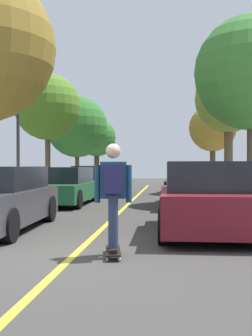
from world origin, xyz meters
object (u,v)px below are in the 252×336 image
at_px(parked_car_right_near, 192,186).
at_px(street_tree_right_nearest, 252,73).
at_px(streetlamp, 18,111).
at_px(skateboard, 113,251).
at_px(street_tree_right_near, 228,100).
at_px(street_tree_right_far, 213,128).
at_px(parked_car_right_nearest, 207,199).
at_px(street_tree_left_far, 77,127).
at_px(street_tree_left_farthest, 97,138).
at_px(skateboarder, 113,190).
at_px(parked_car_left_near, 65,186).
at_px(parked_car_right_far, 185,180).
at_px(street_tree_left_near, 48,107).
at_px(parked_car_left_far, 93,180).

xyz_separation_m(parked_car_right_near, street_tree_right_nearest, (2.22, 0.86, 4.05)).
bearing_deg(streetlamp, skateboard, -61.50).
height_order(street_tree_right_near, street_tree_right_far, street_tree_right_near).
height_order(parked_car_right_nearest, street_tree_right_near, street_tree_right_near).
xyz_separation_m(street_tree_left_far, street_tree_left_farthest, (0.00, 7.49, -0.19)).
distance_m(skateboard, skateboarder, 0.95).
bearing_deg(parked_car_left_near, parked_car_right_far, 55.31).
bearing_deg(parked_car_right_near, street_tree_left_farthest, 108.81).
bearing_deg(skateboarder, street_tree_left_far, 103.85).
xyz_separation_m(parked_car_right_far, skateboarder, (-1.63, -15.14, 0.34)).
xyz_separation_m(parked_car_right_nearest, parked_car_right_near, (-0.00, 6.00, -0.02)).
bearing_deg(skateboard, parked_car_left_near, 108.57).
distance_m(street_tree_right_far, skateboarder, 23.78).
distance_m(parked_car_right_near, street_tree_left_far, 14.37).
relative_size(parked_car_left_near, streetlamp, 0.80).
distance_m(street_tree_left_far, street_tree_left_farthest, 7.49).
height_order(parked_car_right_far, street_tree_left_near, street_tree_left_near).
bearing_deg(street_tree_left_near, street_tree_right_nearest, -27.68).
distance_m(street_tree_left_far, street_tree_right_near, 10.41).
xyz_separation_m(parked_car_left_far, skateboard, (2.88, -14.30, -0.60)).
xyz_separation_m(parked_car_right_nearest, street_tree_right_near, (2.21, 13.03, 4.00)).
height_order(parked_car_right_far, street_tree_right_far, street_tree_right_far).
relative_size(parked_car_right_far, streetlamp, 0.75).
bearing_deg(parked_car_right_nearest, streetlamp, 135.55).
bearing_deg(parked_car_left_far, parked_car_right_far, 10.11).
height_order(parked_car_left_far, skateboard, parked_car_left_far).
xyz_separation_m(parked_car_left_near, parked_car_right_nearest, (4.52, -6.20, 0.06)).
relative_size(parked_car_right_near, skateboard, 5.39).
bearing_deg(parked_car_left_near, street_tree_left_far, 100.39).
bearing_deg(parked_car_right_nearest, skateboard, -124.51).
bearing_deg(parked_car_right_nearest, street_tree_right_far, 83.94).
relative_size(street_tree_left_farthest, streetlamp, 0.91).
bearing_deg(skateboard, parked_car_right_nearest, 55.49).
distance_m(street_tree_left_farthest, street_tree_right_near, 15.60).
relative_size(parked_car_left_near, street_tree_left_far, 0.79).
bearing_deg(street_tree_right_nearest, parked_car_right_nearest, -107.89).
bearing_deg(street_tree_left_farthest, street_tree_right_far, -28.75).
bearing_deg(street_tree_right_near, street_tree_left_near, -170.63).
bearing_deg(street_tree_left_far, street_tree_right_far, 16.07).
relative_size(street_tree_left_far, skateboarder, 3.52).
distance_m(parked_car_right_near, street_tree_right_far, 15.38).
bearing_deg(skateboarder, street_tree_left_farthest, 100.26).
bearing_deg(street_tree_right_near, street_tree_right_nearest, -90.00).
relative_size(parked_car_right_near, street_tree_left_far, 0.81).
height_order(parked_car_left_far, street_tree_left_near, street_tree_left_near).
bearing_deg(parked_car_left_near, parked_car_left_far, 89.99).
xyz_separation_m(parked_car_right_far, street_tree_left_far, (-6.74, 5.55, 3.23)).
bearing_deg(street_tree_left_near, parked_car_right_far, 9.87).
xyz_separation_m(street_tree_right_near, street_tree_right_far, (0.00, 7.83, -0.74)).
height_order(parked_car_left_near, parked_car_right_near, parked_car_right_near).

